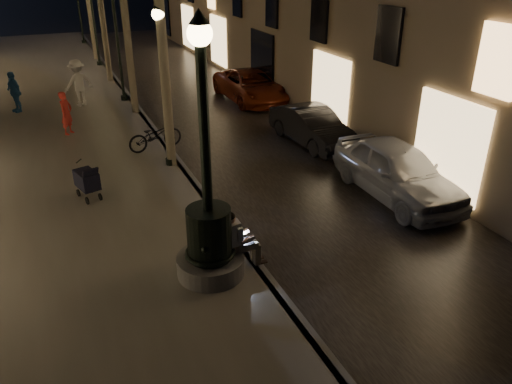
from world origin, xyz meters
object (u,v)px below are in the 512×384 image
lamp_curb_a (162,66)px  lamp_curb_b (116,29)px  car_third (251,86)px  pedestrian_red (66,113)px  car_second (312,126)px  pedestrian_blue (14,92)px  lamp_curb_c (92,9)px  seated_man_laptop (238,238)px  car_front (397,171)px  bicycle (155,135)px  fountain_lamppost (209,231)px  pedestrian_white (78,83)px  stroller (87,180)px

lamp_curb_a → lamp_curb_b: 8.00m
lamp_curb_a → lamp_curb_b: same height
lamp_curb_b → car_third: lamp_curb_b is taller
pedestrian_red → lamp_curb_b: bearing=2.9°
car_second → pedestrian_blue: bearing=137.5°
lamp_curb_a → lamp_curb_c: (0.00, 16.00, 0.00)m
seated_man_laptop → car_front: size_ratio=0.30×
lamp_curb_b → bicycle: bearing=-90.9°
lamp_curb_a → car_third: bearing=49.6°
fountain_lamppost → car_third: 13.80m
lamp_curb_b → bicycle: lamp_curb_b is taller
pedestrian_red → pedestrian_white: bearing=25.7°
car_second → stroller: bearing=-171.0°
fountain_lamppost → pedestrian_blue: fountain_lamppost is taller
lamp_curb_b → pedestrian_red: 5.11m
car_third → pedestrian_blue: pedestrian_blue is taller
seated_man_laptop → bicycle: (-0.01, 7.47, -0.22)m
fountain_lamppost → lamp_curb_b: (0.70, 14.00, 2.02)m
lamp_curb_c → pedestrian_blue: size_ratio=2.92×
seated_man_laptop → car_front: bearing=18.0°
bicycle → car_third: bearing=-59.2°
fountain_lamppost → car_third: size_ratio=1.09×
bicycle → pedestrian_white: bearing=4.4°
seated_man_laptop → car_second: seated_man_laptop is taller
fountain_lamppost → lamp_curb_c: bearing=88.2°
car_third → pedestrian_white: size_ratio=2.48×
seated_man_laptop → pedestrian_blue: bearing=106.9°
lamp_curb_c → stroller: size_ratio=4.40×
lamp_curb_a → pedestrian_blue: bearing=118.6°
lamp_curb_b → pedestrian_red: bearing=-125.1°
lamp_curb_a → bicycle: bearing=93.9°
stroller → car_front: 8.40m
stroller → pedestrian_blue: pedestrian_blue is taller
car_third → bicycle: 7.38m
lamp_curb_c → car_third: bearing=-60.6°
fountain_lamppost → car_second: bearing=47.0°
car_front → pedestrian_red: bearing=134.3°
car_front → car_third: (0.09, 10.60, -0.10)m
bicycle → fountain_lamppost: bearing=164.7°
car_front → pedestrian_red: 11.64m
pedestrian_red → car_second: bearing=-78.5°
pedestrian_blue → stroller: bearing=-17.9°
car_front → stroller: bearing=161.8°
car_front → pedestrian_blue: (-9.67, 12.21, 0.26)m
lamp_curb_c → car_second: lamp_curb_c is taller
lamp_curb_a → car_second: 5.83m
bicycle → car_front: bearing=-147.2°
lamp_curb_b → lamp_curb_c: 8.00m
car_front → car_second: (-0.12, 4.58, -0.12)m
fountain_lamppost → car_third: fountain_lamppost is taller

